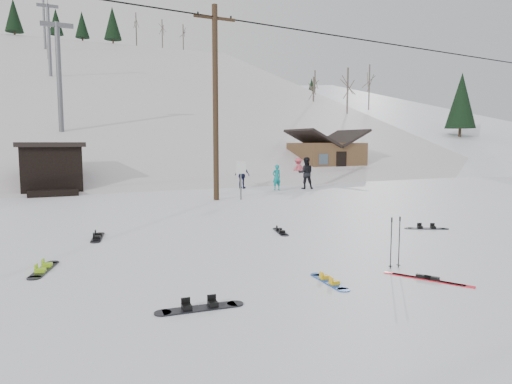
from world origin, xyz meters
name	(u,v)px	position (x,y,z in m)	size (l,w,h in m)	color
ground	(382,293)	(0.00, 0.00, 0.00)	(200.00, 200.00, 0.00)	white
ski_slope	(92,257)	(0.00, 55.00, -12.00)	(60.00, 75.00, 45.00)	silver
ridge_right	(354,231)	(38.00, 50.00, -11.00)	(34.00, 85.00, 36.00)	white
treeline_right	(381,163)	(36.00, 42.00, 0.00)	(20.00, 60.00, 10.00)	black
treeline_crest	(72,157)	(0.00, 86.00, 0.00)	(50.00, 6.00, 10.00)	black
utility_pole	(215,100)	(2.00, 14.00, 4.68)	(2.00, 0.26, 9.00)	#3A2819
trail_sign	(241,173)	(3.10, 13.58, 1.27)	(0.50, 0.09, 1.85)	#595B60
lift_hut	(51,168)	(-5.00, 20.94, 1.36)	(3.40, 4.10, 2.75)	black
lift_tower_near	(59,71)	(-4.00, 30.00, 7.86)	(2.20, 0.36, 8.00)	#595B60
lift_tower_mid	(49,36)	(-4.00, 50.00, 14.36)	(2.20, 0.36, 8.00)	#595B60
lift_tower_far	(44,19)	(-4.00, 70.00, 20.86)	(2.20, 0.36, 8.00)	#595B60
cabin	(326,158)	(15.00, 24.00, 1.48)	(5.39, 4.40, 3.77)	brown
hero_snowboard	(329,281)	(-0.52, 0.92, 0.02)	(0.32, 1.28, 0.09)	blue
hero_skis	(428,279)	(1.34, 0.21, 0.03)	(0.94, 1.58, 0.09)	red
ski_poles	(395,242)	(1.36, 1.17, 0.58)	(0.31, 0.08, 1.13)	black
board_scatter_a	(200,307)	(-3.27, 0.64, 0.03)	(1.49, 0.39, 0.10)	black
board_scatter_b	(98,237)	(-4.14, 7.27, 0.03)	(0.53, 1.45, 0.10)	black
board_scatter_c	(44,269)	(-5.57, 4.26, 0.03)	(0.65, 1.42, 0.10)	black
board_scatter_d	(426,228)	(5.46, 4.25, 0.03)	(1.24, 0.82, 0.10)	black
board_scatter_f	(280,231)	(1.01, 5.76, 0.02)	(0.51, 1.27, 0.09)	black
skier_teal	(277,177)	(6.72, 16.78, 0.73)	(0.53, 0.35, 1.46)	#0D8383
skier_dark	(306,173)	(8.60, 16.65, 0.94)	(0.91, 0.71, 1.87)	black
skier_pink	(298,169)	(10.97, 21.52, 0.83)	(1.07, 0.61, 1.65)	#D54B5D
skier_navy	(242,175)	(5.29, 18.45, 0.80)	(0.94, 0.39, 1.60)	#171A39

